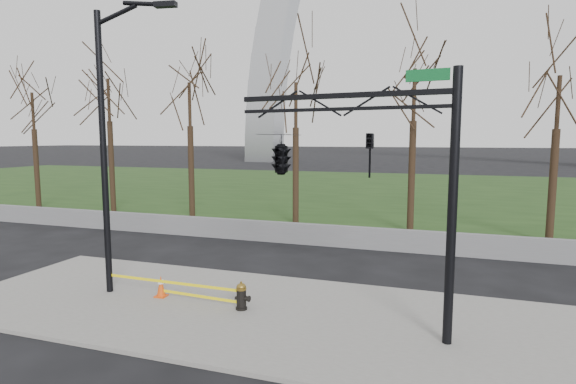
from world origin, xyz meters
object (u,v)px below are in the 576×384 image
(fire_hydrant, at_px, (242,297))
(traffic_cone, at_px, (161,286))
(traffic_signal_mast, at_px, (310,155))
(street_light, at_px, (110,133))

(fire_hydrant, distance_m, traffic_cone, 2.57)
(traffic_cone, bearing_deg, traffic_signal_mast, -2.44)
(traffic_cone, height_order, traffic_signal_mast, traffic_signal_mast)
(street_light, bearing_deg, traffic_cone, -6.04)
(street_light, height_order, traffic_signal_mast, street_light)
(traffic_cone, distance_m, traffic_signal_mast, 5.78)
(fire_hydrant, xyz_separation_m, traffic_signal_mast, (1.84, -0.03, 3.70))
(fire_hydrant, relative_size, traffic_cone, 1.24)
(fire_hydrant, bearing_deg, street_light, -177.48)
(traffic_cone, distance_m, street_light, 4.54)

